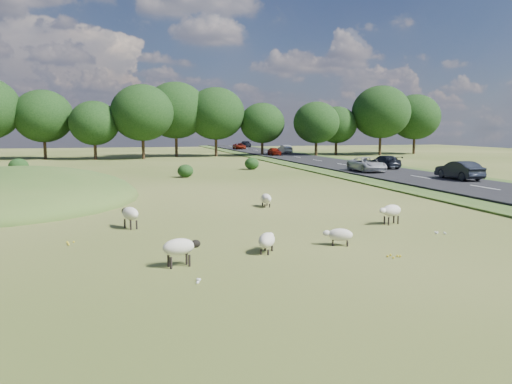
{
  "coord_description": "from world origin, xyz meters",
  "views": [
    {
      "loc": [
        -4.9,
        -21.98,
        4.42
      ],
      "look_at": [
        2.0,
        4.0,
        1.0
      ],
      "focal_mm": 35.0,
      "sensor_mm": 36.0,
      "label": 1
    }
  ],
  "objects_px": {
    "sheep_2": "(266,199)",
    "car_4": "(274,151)",
    "sheep_1": "(180,247)",
    "sheep_5": "(391,211)",
    "car_0": "(239,146)",
    "car_3": "(459,170)",
    "sheep_4": "(130,214)",
    "car_2": "(285,149)",
    "sheep_0": "(267,240)",
    "car_1": "(367,164)",
    "sheep_3": "(339,235)",
    "car_6": "(245,144)",
    "car_5": "(384,162)"
  },
  "relations": [
    {
      "from": "sheep_3",
      "to": "car_2",
      "type": "bearing_deg",
      "value": -82.58
    },
    {
      "from": "car_4",
      "to": "car_1",
      "type": "bearing_deg",
      "value": -90.0
    },
    {
      "from": "car_3",
      "to": "car_5",
      "type": "height_order",
      "value": "car_3"
    },
    {
      "from": "sheep_1",
      "to": "car_3",
      "type": "relative_size",
      "value": 0.29
    },
    {
      "from": "car_4",
      "to": "car_6",
      "type": "height_order",
      "value": "car_6"
    },
    {
      "from": "sheep_4",
      "to": "car_1",
      "type": "xyz_separation_m",
      "value": [
        22.81,
        21.7,
        0.27
      ]
    },
    {
      "from": "sheep_2",
      "to": "car_0",
      "type": "bearing_deg",
      "value": 170.75
    },
    {
      "from": "car_6",
      "to": "car_1",
      "type": "bearing_deg",
      "value": 86.72
    },
    {
      "from": "sheep_5",
      "to": "car_3",
      "type": "bearing_deg",
      "value": -151.24
    },
    {
      "from": "sheep_1",
      "to": "car_2",
      "type": "distance_m",
      "value": 70.42
    },
    {
      "from": "car_5",
      "to": "car_6",
      "type": "relative_size",
      "value": 0.97
    },
    {
      "from": "sheep_0",
      "to": "car_1",
      "type": "bearing_deg",
      "value": -3.23
    },
    {
      "from": "sheep_2",
      "to": "car_2",
      "type": "xyz_separation_m",
      "value": [
        19.04,
        54.59,
        0.46
      ]
    },
    {
      "from": "sheep_3",
      "to": "car_0",
      "type": "relative_size",
      "value": 0.27
    },
    {
      "from": "sheep_0",
      "to": "sheep_2",
      "type": "distance_m",
      "value": 10.56
    },
    {
      "from": "sheep_2",
      "to": "sheep_4",
      "type": "height_order",
      "value": "sheep_4"
    },
    {
      "from": "sheep_2",
      "to": "car_3",
      "type": "relative_size",
      "value": 0.28
    },
    {
      "from": "sheep_5",
      "to": "car_5",
      "type": "relative_size",
      "value": 0.29
    },
    {
      "from": "sheep_4",
      "to": "sheep_3",
      "type": "bearing_deg",
      "value": -148.45
    },
    {
      "from": "sheep_1",
      "to": "car_3",
      "type": "distance_m",
      "value": 31.9
    },
    {
      "from": "sheep_3",
      "to": "car_6",
      "type": "distance_m",
      "value": 95.22
    },
    {
      "from": "sheep_4",
      "to": "car_2",
      "type": "relative_size",
      "value": 0.33
    },
    {
      "from": "sheep_2",
      "to": "sheep_0",
      "type": "bearing_deg",
      "value": -13.34
    },
    {
      "from": "car_0",
      "to": "sheep_4",
      "type": "bearing_deg",
      "value": -106.44
    },
    {
      "from": "sheep_2",
      "to": "car_4",
      "type": "xyz_separation_m",
      "value": [
        15.24,
        48.37,
        0.4
      ]
    },
    {
      "from": "sheep_2",
      "to": "car_6",
      "type": "xyz_separation_m",
      "value": [
        19.04,
        83.52,
        0.48
      ]
    },
    {
      "from": "sheep_3",
      "to": "car_3",
      "type": "bearing_deg",
      "value": -112.29
    },
    {
      "from": "car_4",
      "to": "car_2",
      "type": "bearing_deg",
      "value": 58.58
    },
    {
      "from": "sheep_1",
      "to": "sheep_5",
      "type": "bearing_deg",
      "value": 11.74
    },
    {
      "from": "sheep_3",
      "to": "car_6",
      "type": "xyz_separation_m",
      "value": [
        18.96,
        93.31,
        0.53
      ]
    },
    {
      "from": "car_0",
      "to": "car_3",
      "type": "distance_m",
      "value": 64.58
    },
    {
      "from": "sheep_3",
      "to": "car_4",
      "type": "bearing_deg",
      "value": -80.78
    },
    {
      "from": "sheep_2",
      "to": "car_0",
      "type": "relative_size",
      "value": 0.29
    },
    {
      "from": "sheep_4",
      "to": "sheep_5",
      "type": "bearing_deg",
      "value": -123.53
    },
    {
      "from": "sheep_4",
      "to": "car_0",
      "type": "height_order",
      "value": "car_0"
    },
    {
      "from": "car_1",
      "to": "car_2",
      "type": "relative_size",
      "value": 1.21
    },
    {
      "from": "car_0",
      "to": "car_2",
      "type": "xyz_separation_m",
      "value": [
        3.8,
        -18.32,
        0.07
      ]
    },
    {
      "from": "car_2",
      "to": "car_3",
      "type": "xyz_separation_m",
      "value": [
        0.0,
        -46.15,
        0.08
      ]
    },
    {
      "from": "car_3",
      "to": "sheep_4",
      "type": "bearing_deg",
      "value": 25.72
    },
    {
      "from": "car_4",
      "to": "sheep_2",
      "type": "bearing_deg",
      "value": -107.49
    },
    {
      "from": "car_3",
      "to": "car_4",
      "type": "xyz_separation_m",
      "value": [
        -3.8,
        39.93,
        -0.14
      ]
    },
    {
      "from": "car_1",
      "to": "car_6",
      "type": "bearing_deg",
      "value": 86.72
    },
    {
      "from": "sheep_4",
      "to": "sheep_2",
      "type": "bearing_deg",
      "value": -83.11
    },
    {
      "from": "sheep_5",
      "to": "car_6",
      "type": "height_order",
      "value": "car_6"
    },
    {
      "from": "sheep_0",
      "to": "sheep_5",
      "type": "distance_m",
      "value": 7.92
    },
    {
      "from": "car_0",
      "to": "car_2",
      "type": "relative_size",
      "value": 1.07
    },
    {
      "from": "sheep_5",
      "to": "car_4",
      "type": "distance_m",
      "value": 56.0
    },
    {
      "from": "sheep_2",
      "to": "sheep_4",
      "type": "xyz_separation_m",
      "value": [
        -7.57,
        -4.39,
        0.2
      ]
    },
    {
      "from": "sheep_0",
      "to": "car_1",
      "type": "relative_size",
      "value": 0.26
    },
    {
      "from": "sheep_5",
      "to": "car_5",
      "type": "bearing_deg",
      "value": -135.04
    }
  ]
}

